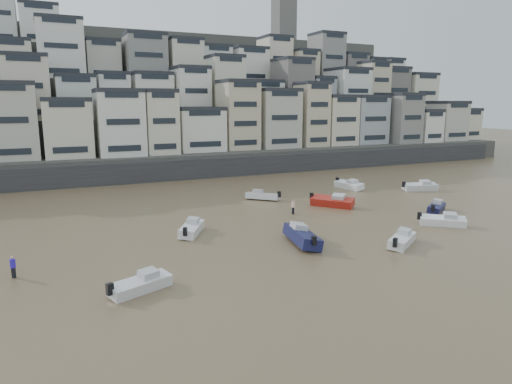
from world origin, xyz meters
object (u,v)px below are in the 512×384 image
boat_a (402,238)px  boat_f (192,227)px  boat_c (302,235)px  person_pink (293,207)px  boat_d (437,206)px  boat_j (140,282)px  boat_b (443,220)px  boat_i (349,184)px  boat_h (263,195)px  person_blue (13,267)px  boat_g (420,186)px  boat_e (332,200)px

boat_a → boat_f: 20.62m
boat_c → person_pink: size_ratio=3.75×
boat_c → boat_f: boat_c is taller
boat_d → boat_f: bearing=140.6°
boat_j → boat_a: bearing=-20.4°
boat_b → boat_i: size_ratio=0.92×
boat_j → person_pink: person_pink is taller
boat_d → boat_h: (-16.41, 15.31, 0.03)m
boat_f → person_pink: (13.55, 3.01, 0.13)m
boat_h → person_blue: person_blue is taller
boat_g → person_pink: 25.48m
boat_h → boat_i: 15.82m
boat_i → boat_f: bearing=-72.4°
boat_e → boat_f: (-20.10, -4.38, -0.07)m
boat_b → boat_e: (-5.55, 12.89, 0.12)m
boat_a → boat_f: boat_f is taller
boat_e → boat_g: 18.78m
boat_b → person_blue: 41.58m
boat_e → person_pink: (-6.55, -1.37, 0.05)m
boat_j → person_pink: 26.22m
person_blue → boat_d: bearing=3.2°
boat_f → person_blue: size_ratio=3.14×
boat_d → boat_i: boat_i is taller
boat_e → boat_c: bearing=-81.1°
boat_d → boat_j: size_ratio=0.97×
person_pink → boat_e: bearing=11.8°
boat_c → boat_j: boat_c is taller
boat_a → boat_b: bearing=-11.8°
boat_f → boat_h: size_ratio=1.08×
boat_a → boat_d: 16.08m
boat_f → boat_g: size_ratio=0.96×
boat_h → person_blue: size_ratio=2.91×
boat_b → person_blue: bearing=-143.7°
boat_d → boat_f: (-30.25, 3.23, 0.09)m
boat_d → boat_f: size_ratio=0.88×
boat_a → boat_b: same height
boat_e → boat_d: bearing=16.1°
boat_f → boat_h: bearing=-18.5°
boat_g → boat_c: bearing=-136.0°
boat_e → person_blue: size_ratio=3.45×
boat_d → boat_e: boat_e is taller
boat_a → boat_i: bearing=30.4°
boat_a → boat_c: size_ratio=0.79×
boat_h → boat_e: bearing=173.1°
boat_a → boat_f: (-16.77, 12.00, 0.05)m
boat_d → boat_e: (-10.14, 7.61, 0.16)m
boat_h → boat_j: 32.62m
boat_g → person_blue: (-54.38, -13.81, 0.10)m
boat_b → boat_j: size_ratio=1.03×
boat_g → person_pink: (-24.99, -4.95, 0.10)m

